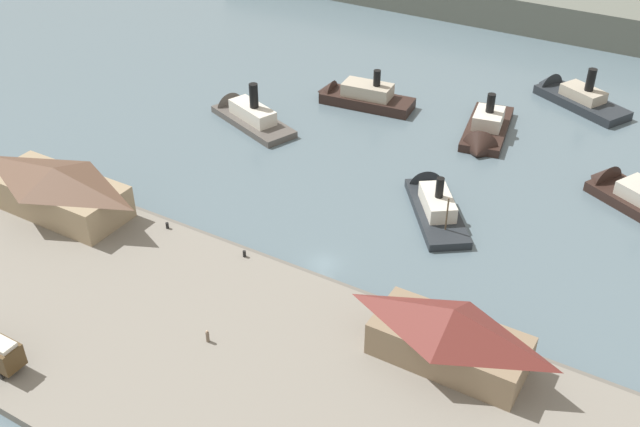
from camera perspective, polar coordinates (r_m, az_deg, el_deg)
The scene contains 15 objects.
ground_plane at distance 100.37m, azimuth 0.26°, elevation -3.91°, with size 320.00×320.00×0.00m, color slate.
quay_promenade at distance 86.44m, azimuth -7.27°, elevation -11.29°, with size 110.00×36.00×1.20m, color gray.
seawall_edge at distance 97.64m, azimuth -0.81°, elevation -4.79°, with size 110.00×0.80×1.00m, color #666159.
ferry_shed_east_terminal at distance 113.43m, azimuth -19.59°, elevation 1.78°, with size 21.24×9.49×7.25m.
ferry_shed_central_terminal at distance 83.77m, azimuth 10.05°, elevation -9.19°, with size 17.59×8.16×7.52m.
pedestrian_by_tram at distance 87.75m, azimuth -8.68°, elevation -9.36°, with size 0.41×0.41×1.67m.
mooring_post_center_west at distance 107.05m, azimuth -11.71°, elevation -0.91°, with size 0.44×0.44×0.90m, color black.
mooring_post_east at distance 99.96m, azimuth -5.86°, elevation -3.11°, with size 0.44×0.44×0.90m, color black.
ferry_near_quay at distance 121.68m, azimuth 23.08°, elevation 1.26°, with size 20.98×15.18×9.89m.
ferry_approaching_east at distance 132.94m, azimuth 12.60°, elevation 6.08°, with size 10.07×20.27×9.75m.
ferry_outer_harbor at distance 112.73m, azimuth 8.69°, elevation 1.08°, with size 16.06×18.98×8.87m.
ferry_approaching_west at distance 142.69m, azimuth 2.93°, elevation 9.05°, with size 19.63×7.85×9.17m.
ferry_departing_north at distance 137.48m, azimuth -5.86°, elevation 7.74°, with size 20.86×12.74×10.46m.
ferry_moored_west at distance 151.57m, azimuth 18.81°, elevation 8.65°, with size 20.71×14.70×10.04m.
far_headland at distance 191.72m, azimuth 17.73°, elevation 14.92°, with size 180.00×24.00×8.00m, color #60665B.
Camera 1 is at (39.91, -68.45, 61.60)m, focal length 41.45 mm.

